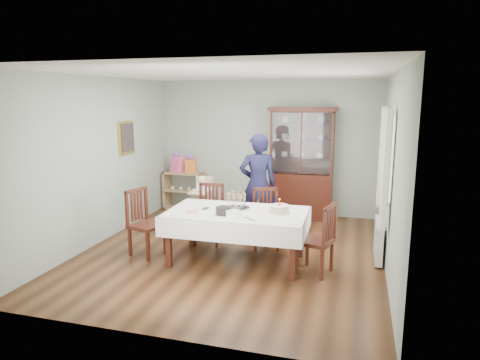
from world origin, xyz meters
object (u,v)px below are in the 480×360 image
at_px(china_cabinet, 302,162).
at_px(chair_far_left, 209,226).
at_px(birthday_cake, 279,209).
at_px(chair_end_right, 316,253).
at_px(gift_bag_orange, 190,164).
at_px(chair_end_left, 147,236).
at_px(champagne_tray, 236,204).
at_px(gift_bag_pink, 177,162).
at_px(chair_far_right, 266,230).
at_px(high_chair, 203,209).
at_px(woman, 258,184).
at_px(dining_table, 237,236).
at_px(sideboard, 185,190).

distance_m(china_cabinet, chair_far_left, 2.45).
relative_size(china_cabinet, birthday_cake, 6.98).
distance_m(chair_end_right, gift_bag_orange, 4.05).
xyz_separation_m(chair_end_left, champagne_tray, (1.36, 0.23, 0.53)).
bearing_deg(gift_bag_pink, chair_far_right, -38.89).
xyz_separation_m(chair_far_right, high_chair, (-1.29, 0.59, 0.11)).
bearing_deg(woman, dining_table, 70.51).
distance_m(dining_table, high_chair, 1.66).
bearing_deg(high_chair, china_cabinet, 41.63).
bearing_deg(high_chair, gift_bag_orange, 122.22).
relative_size(chair_end_right, gift_bag_orange, 2.45).
bearing_deg(gift_bag_orange, birthday_cake, -47.06).
relative_size(woman, gift_bag_orange, 4.42).
distance_m(dining_table, sideboard, 3.27).
height_order(gift_bag_pink, gift_bag_orange, gift_bag_pink).
relative_size(chair_end_left, high_chair, 1.01).
bearing_deg(birthday_cake, chair_far_right, 116.80).
xyz_separation_m(chair_end_left, gift_bag_orange, (-0.37, 2.71, 0.68)).
bearing_deg(woman, chair_far_left, 25.71).
distance_m(sideboard, woman, 2.35).
distance_m(chair_far_right, gift_bag_pink, 3.11).
bearing_deg(chair_end_left, sideboard, 28.59).
distance_m(china_cabinet, high_chair, 2.19).
bearing_deg(gift_bag_orange, chair_far_left, -60.30).
bearing_deg(china_cabinet, gift_bag_orange, 179.96).
height_order(chair_far_right, champagne_tray, champagne_tray).
xyz_separation_m(dining_table, sideboard, (-1.93, 2.64, 0.02)).
bearing_deg(sideboard, woman, -33.77).
xyz_separation_m(chair_end_left, high_chair, (0.39, 1.39, 0.09)).
relative_size(chair_far_right, champagne_tray, 2.40).
relative_size(birthday_cake, gift_bag_pink, 0.68).
bearing_deg(chair_end_left, gift_bag_orange, 25.58).
relative_size(china_cabinet, high_chair, 2.19).
relative_size(woman, gift_bag_pink, 3.84).
xyz_separation_m(china_cabinet, high_chair, (-1.59, -1.31, -0.73)).
xyz_separation_m(china_cabinet, chair_end_right, (0.57, -2.72, -0.83)).
height_order(chair_end_left, woman, woman).
distance_m(chair_end_right, champagne_tray, 1.34).
bearing_deg(gift_bag_orange, champagne_tray, -55.09).
xyz_separation_m(china_cabinet, chair_far_left, (-1.24, -1.94, -0.84)).
bearing_deg(woman, gift_bag_orange, -55.72).
bearing_deg(chair_end_left, china_cabinet, -18.43).
bearing_deg(high_chair, chair_end_right, -31.02).
bearing_deg(champagne_tray, gift_bag_pink, 129.42).
bearing_deg(dining_table, sideboard, 126.13).
xyz_separation_m(chair_far_left, champagne_tray, (0.62, -0.54, 0.55)).
xyz_separation_m(chair_far_left, birthday_cake, (1.28, -0.62, 0.53)).
height_order(dining_table, chair_end_left, chair_end_left).
distance_m(dining_table, gift_bag_pink, 3.41).
height_order(chair_far_right, chair_end_right, chair_end_right).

